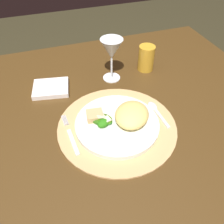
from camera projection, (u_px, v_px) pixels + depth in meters
name	position (u px, v px, depth m)	size (l,w,h in m)	color
ground_plane	(98.00, 213.00, 1.27)	(6.00, 6.00, 0.00)	#312C1A
dining_table	(91.00, 149.00, 0.87)	(1.42, 1.04, 0.74)	#462E13
placemat	(117.00, 126.00, 0.73)	(0.38, 0.38, 0.01)	tan
dinner_plate	(117.00, 124.00, 0.73)	(0.26, 0.26, 0.02)	silver
pasta_serving	(132.00, 115.00, 0.71)	(0.12, 0.10, 0.05)	#E8C86C
salad_greens	(103.00, 120.00, 0.71)	(0.08, 0.08, 0.03)	#3D6910
bread_piece	(95.00, 116.00, 0.73)	(0.05, 0.05, 0.02)	tan
fork	(71.00, 136.00, 0.70)	(0.03, 0.17, 0.00)	silver
spoon	(155.00, 110.00, 0.78)	(0.03, 0.13, 0.01)	silver
napkin	(51.00, 88.00, 0.86)	(0.13, 0.11, 0.02)	white
wine_glass	(112.00, 50.00, 0.84)	(0.08, 0.08, 0.17)	silver
amber_tumbler	(146.00, 58.00, 0.94)	(0.06, 0.06, 0.10)	gold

